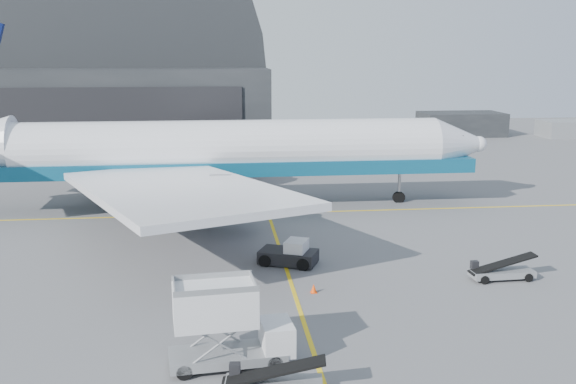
{
  "coord_description": "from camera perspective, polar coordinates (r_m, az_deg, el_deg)",
  "views": [
    {
      "loc": [
        -4.37,
        -35.95,
        14.17
      ],
      "look_at": [
        0.5,
        8.2,
        4.5
      ],
      "focal_mm": 40.0,
      "sensor_mm": 36.0,
      "label": 1
    }
  ],
  "objects": [
    {
      "name": "ground",
      "position": [
        38.89,
        0.59,
        -9.09
      ],
      "size": [
        200.0,
        200.0,
        0.0
      ],
      "primitive_type": "plane",
      "color": "#565659",
      "rests_on": "ground"
    },
    {
      "name": "taxi_lines",
      "position": [
        50.83,
        -1.12,
        -3.9
      ],
      "size": [
        80.0,
        42.12,
        0.02
      ],
      "color": "yellow",
      "rests_on": "ground"
    },
    {
      "name": "hangar",
      "position": [
        102.53,
        -16.41,
        9.2
      ],
      "size": [
        50.0,
        28.3,
        28.0
      ],
      "color": "black",
      "rests_on": "ground"
    },
    {
      "name": "distant_bldg_a",
      "position": [
        116.83,
        15.07,
        4.89
      ],
      "size": [
        14.0,
        8.0,
        4.0
      ],
      "primitive_type": "cube",
      "color": "black",
      "rests_on": "ground"
    },
    {
      "name": "distant_bldg_b",
      "position": [
        120.55,
        23.33,
        4.53
      ],
      "size": [
        8.0,
        6.0,
        2.8
      ],
      "primitive_type": "cube",
      "color": "gray",
      "rests_on": "ground"
    },
    {
      "name": "airliner",
      "position": [
        59.55,
        -7.19,
        3.58
      ],
      "size": [
        53.63,
        52.0,
        18.82
      ],
      "color": "white",
      "rests_on": "ground"
    },
    {
      "name": "catering_truck",
      "position": [
        30.04,
        -5.53,
        -11.71
      ],
      "size": [
        5.87,
        2.67,
        3.91
      ],
      "rotation": [
        0.0,
        0.0,
        0.1
      ],
      "color": "gray",
      "rests_on": "ground"
    },
    {
      "name": "pushback_tug",
      "position": [
        44.0,
        0.17,
        -5.59
      ],
      "size": [
        4.36,
        3.48,
        1.78
      ],
      "rotation": [
        0.0,
        0.0,
        -0.41
      ],
      "color": "black",
      "rests_on": "ground"
    },
    {
      "name": "belt_loader_a",
      "position": [
        28.23,
        -1.39,
        -16.65
      ],
      "size": [
        4.47,
        1.97,
        1.67
      ],
      "rotation": [
        0.0,
        0.0,
        -0.12
      ],
      "color": "gray",
      "rests_on": "ground"
    },
    {
      "name": "belt_loader_b",
      "position": [
        43.35,
        18.42,
        -6.75
      ],
      "size": [
        4.33,
        1.64,
        1.64
      ],
      "rotation": [
        0.0,
        0.0,
        0.04
      ],
      "color": "gray",
      "rests_on": "ground"
    },
    {
      "name": "traffic_cone",
      "position": [
        39.09,
        2.3,
        -8.57
      ],
      "size": [
        0.38,
        0.38,
        0.55
      ],
      "color": "#FF4408",
      "rests_on": "ground"
    }
  ]
}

